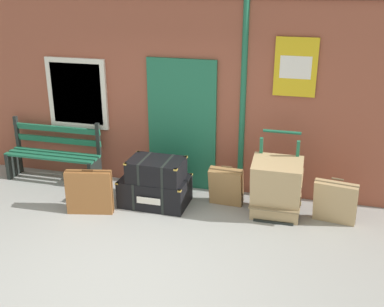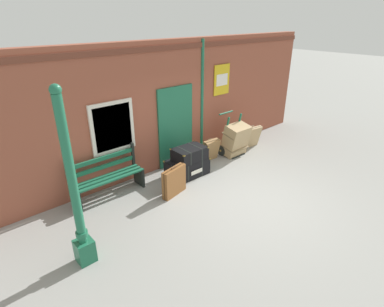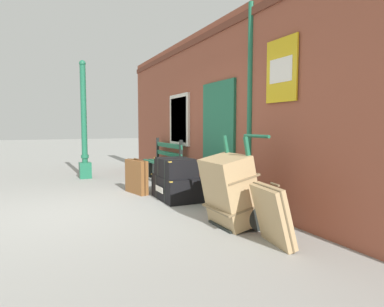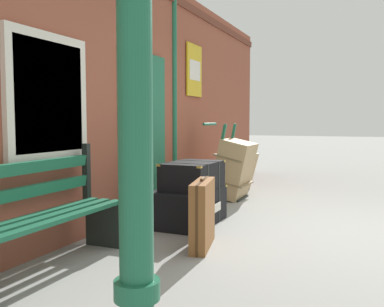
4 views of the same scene
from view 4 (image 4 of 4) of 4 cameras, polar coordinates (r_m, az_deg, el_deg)
ground_plane at (r=5.09m, az=18.81°, el=-9.93°), size 60.00×60.00×0.00m
brick_facade at (r=5.73m, az=-7.90°, el=7.96°), size 10.40×0.35×3.20m
lamp_post at (r=1.74m, az=-7.44°, el=-0.03°), size 0.28×0.28×2.92m
platform_bench at (r=3.80m, az=-18.81°, el=-7.90°), size 1.60×0.43×1.01m
steamer_trunk_base at (r=5.22m, az=-0.56°, el=-6.96°), size 1.02×0.68×0.43m
steamer_trunk_middle at (r=5.19m, az=0.08°, el=-2.89°), size 0.82×0.56×0.33m
porters_trolley at (r=6.93m, az=4.17°, el=-3.63°), size 0.71×0.59×1.20m
large_brown_trunk at (r=6.85m, az=5.56°, el=-2.01°), size 0.70×0.62×0.95m
suitcase_tan at (r=7.66m, az=6.98°, el=-2.39°), size 0.62×0.38×0.69m
suitcase_charcoal at (r=6.25m, az=1.36°, el=-4.19°), size 0.51×0.32×0.63m
suitcase_cream at (r=4.26m, az=1.39°, el=-7.96°), size 0.68×0.29×0.69m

